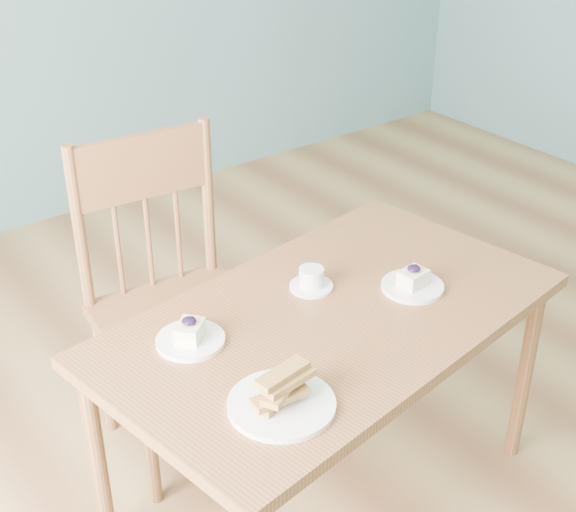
% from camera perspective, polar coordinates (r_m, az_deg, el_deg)
% --- Properties ---
extents(room, '(5.01, 5.01, 2.71)m').
position_cam_1_polar(room, '(1.94, 14.86, 13.64)').
color(room, '#A3814C').
rests_on(room, ground).
extents(dining_table, '(1.34, 0.90, 0.67)m').
position_cam_1_polar(dining_table, '(2.17, 3.00, -5.53)').
color(dining_table, brown).
rests_on(dining_table, ground).
extents(dining_chair, '(0.50, 0.48, 1.02)m').
position_cam_1_polar(dining_chair, '(2.48, -8.23, -3.16)').
color(dining_chair, brown).
rests_on(dining_chair, ground).
extents(cheesecake_plate_near, '(0.17, 0.17, 0.07)m').
position_cam_1_polar(cheesecake_plate_near, '(2.25, 8.86, -1.89)').
color(cheesecake_plate_near, white).
rests_on(cheesecake_plate_near, dining_table).
extents(cheesecake_plate_far, '(0.17, 0.17, 0.07)m').
position_cam_1_polar(cheesecake_plate_far, '(2.02, -6.97, -5.69)').
color(cheesecake_plate_far, white).
rests_on(cheesecake_plate_far, dining_table).
extents(coffee_cup, '(0.12, 0.12, 0.06)m').
position_cam_1_polar(coffee_cup, '(2.22, 1.68, -1.69)').
color(coffee_cup, white).
rests_on(coffee_cup, dining_table).
extents(biscotti_plate, '(0.25, 0.25, 0.10)m').
position_cam_1_polar(biscotti_plate, '(1.81, -0.47, -9.93)').
color(biscotti_plate, white).
rests_on(biscotti_plate, dining_table).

